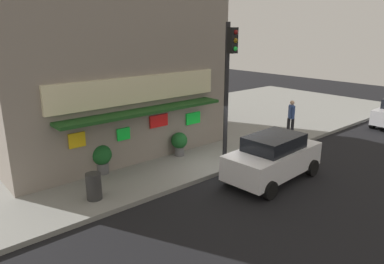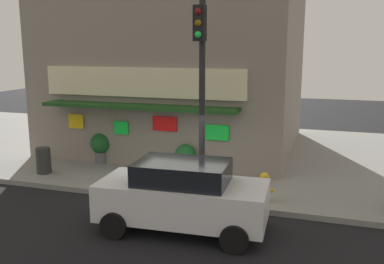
{
  "view_description": "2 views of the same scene",
  "coord_description": "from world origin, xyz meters",
  "px_view_note": "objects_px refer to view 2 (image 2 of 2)",
  "views": [
    {
      "loc": [
        -9.59,
        -8.87,
        5.45
      ],
      "look_at": [
        -0.85,
        1.26,
        1.54
      ],
      "focal_mm": 32.98,
      "sensor_mm": 36.0,
      "label": 1
    },
    {
      "loc": [
        3.93,
        -10.8,
        4.41
      ],
      "look_at": [
        -0.13,
        1.78,
        1.77
      ],
      "focal_mm": 39.87,
      "sensor_mm": 36.0,
      "label": 2
    }
  ],
  "objects_px": {
    "potted_plant_by_doorway": "(101,146)",
    "potted_plant_by_window": "(185,157)",
    "traffic_light": "(201,73)",
    "parked_car_white": "(182,195)",
    "trash_can": "(44,160)",
    "fire_hydrant": "(264,188)"
  },
  "relations": [
    {
      "from": "traffic_light",
      "to": "potted_plant_by_doorway",
      "type": "height_order",
      "value": "traffic_light"
    },
    {
      "from": "trash_can",
      "to": "parked_car_white",
      "type": "height_order",
      "value": "parked_car_white"
    },
    {
      "from": "traffic_light",
      "to": "trash_can",
      "type": "xyz_separation_m",
      "value": [
        -5.72,
        0.38,
        -3.1
      ]
    },
    {
      "from": "potted_plant_by_window",
      "to": "parked_car_white",
      "type": "distance_m",
      "value": 4.17
    },
    {
      "from": "traffic_light",
      "to": "potted_plant_by_window",
      "type": "distance_m",
      "value": 3.59
    },
    {
      "from": "potted_plant_by_doorway",
      "to": "parked_car_white",
      "type": "xyz_separation_m",
      "value": [
        4.72,
        -4.36,
        0.07
      ]
    },
    {
      "from": "traffic_light",
      "to": "potted_plant_by_window",
      "type": "xyz_separation_m",
      "value": [
        -1.08,
        1.78,
        -2.93
      ]
    },
    {
      "from": "parked_car_white",
      "to": "potted_plant_by_doorway",
      "type": "bearing_deg",
      "value": 137.27
    },
    {
      "from": "potted_plant_by_doorway",
      "to": "parked_car_white",
      "type": "height_order",
      "value": "parked_car_white"
    },
    {
      "from": "potted_plant_by_doorway",
      "to": "parked_car_white",
      "type": "bearing_deg",
      "value": -42.73
    },
    {
      "from": "fire_hydrant",
      "to": "potted_plant_by_window",
      "type": "distance_m",
      "value": 3.47
    },
    {
      "from": "potted_plant_by_doorway",
      "to": "potted_plant_by_window",
      "type": "distance_m",
      "value": 3.47
    },
    {
      "from": "traffic_light",
      "to": "trash_can",
      "type": "bearing_deg",
      "value": 176.22
    },
    {
      "from": "fire_hydrant",
      "to": "potted_plant_by_doorway",
      "type": "height_order",
      "value": "potted_plant_by_doorway"
    },
    {
      "from": "trash_can",
      "to": "potted_plant_by_window",
      "type": "height_order",
      "value": "potted_plant_by_window"
    },
    {
      "from": "fire_hydrant",
      "to": "traffic_light",
      "type": "bearing_deg",
      "value": 178.25
    },
    {
      "from": "potted_plant_by_doorway",
      "to": "potted_plant_by_window",
      "type": "height_order",
      "value": "potted_plant_by_doorway"
    },
    {
      "from": "trash_can",
      "to": "potted_plant_by_doorway",
      "type": "height_order",
      "value": "potted_plant_by_doorway"
    },
    {
      "from": "potted_plant_by_doorway",
      "to": "potted_plant_by_window",
      "type": "xyz_separation_m",
      "value": [
        3.45,
        -0.4,
        -0.05
      ]
    },
    {
      "from": "fire_hydrant",
      "to": "parked_car_white",
      "type": "bearing_deg",
      "value": -128.0
    },
    {
      "from": "trash_can",
      "to": "potted_plant_by_window",
      "type": "xyz_separation_m",
      "value": [
        4.65,
        1.4,
        0.16
      ]
    },
    {
      "from": "fire_hydrant",
      "to": "potted_plant_by_window",
      "type": "xyz_separation_m",
      "value": [
        -2.94,
        1.83,
        0.2
      ]
    }
  ]
}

